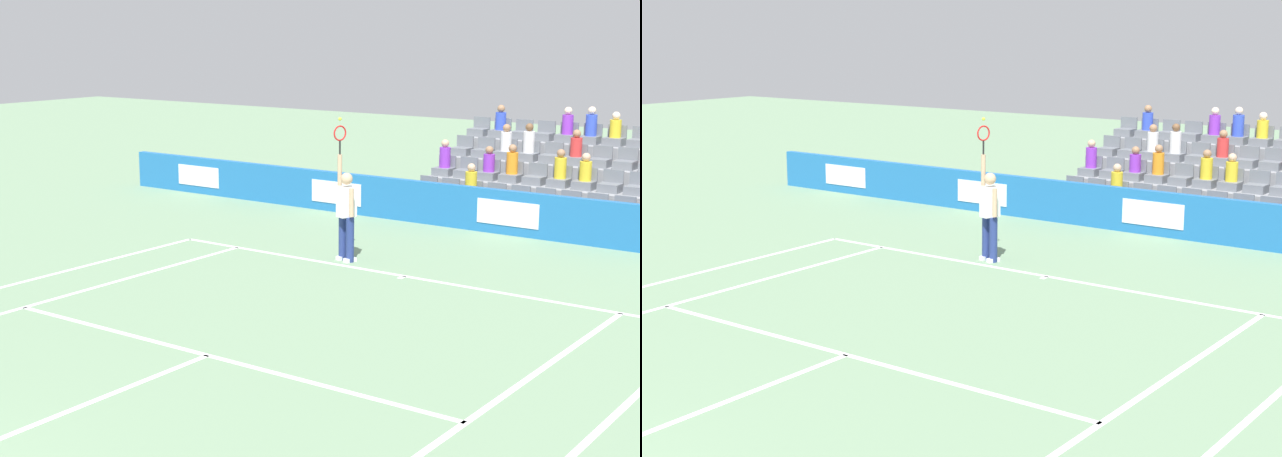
# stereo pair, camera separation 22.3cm
# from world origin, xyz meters

# --- Properties ---
(line_baseline) EXTENTS (10.97, 0.10, 0.01)m
(line_baseline) POSITION_xyz_m (0.00, -11.89, 0.00)
(line_baseline) COLOR white
(line_baseline) RESTS_ON ground
(line_service) EXTENTS (8.23, 0.10, 0.01)m
(line_service) POSITION_xyz_m (0.00, -6.40, 0.00)
(line_service) COLOR white
(line_service) RESTS_ON ground
(line_centre_service) EXTENTS (0.10, 6.40, 0.01)m
(line_centre_service) POSITION_xyz_m (0.00, -3.20, 0.00)
(line_centre_service) COLOR white
(line_centre_service) RESTS_ON ground
(line_singles_sideline_left) EXTENTS (0.10, 11.89, 0.01)m
(line_singles_sideline_left) POSITION_xyz_m (4.12, -5.95, 0.00)
(line_singles_sideline_left) COLOR white
(line_singles_sideline_left) RESTS_ON ground
(line_singles_sideline_right) EXTENTS (0.10, 11.89, 0.01)m
(line_singles_sideline_right) POSITION_xyz_m (-4.12, -5.95, 0.00)
(line_singles_sideline_right) COLOR white
(line_singles_sideline_right) RESTS_ON ground
(line_centre_mark) EXTENTS (0.10, 0.20, 0.01)m
(line_centre_mark) POSITION_xyz_m (0.00, -11.79, 0.00)
(line_centre_mark) COLOR white
(line_centre_mark) RESTS_ON ground
(sponsor_barrier) EXTENTS (23.31, 0.22, 1.00)m
(sponsor_barrier) POSITION_xyz_m (0.00, -16.45, 0.50)
(sponsor_barrier) COLOR #1E66AD
(sponsor_barrier) RESTS_ON ground
(tennis_player) EXTENTS (0.51, 0.42, 2.85)m
(tennis_player) POSITION_xyz_m (1.59, -12.26, 0.99)
(tennis_player) COLOR navy
(tennis_player) RESTS_ON ground
(stadium_stand) EXTENTS (6.20, 3.80, 2.62)m
(stadium_stand) POSITION_xyz_m (-0.00, -19.39, 0.70)
(stadium_stand) COLOR gray
(stadium_stand) RESTS_ON ground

